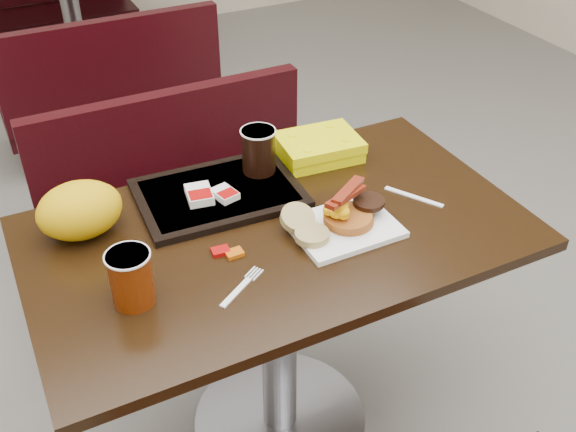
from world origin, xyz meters
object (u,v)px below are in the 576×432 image
bench_far_s (107,81)px  paper_bag (80,210)px  pancake_stack (349,217)px  platter (344,227)px  hashbrown_sleeve_left (199,194)px  tray (219,194)px  coffee_cup_near (131,278)px  coffee_cup_far (259,151)px  knife (414,197)px  fork (236,292)px  bench_near_n (192,210)px  table_far (75,30)px  clamshell (319,147)px  table_near (279,337)px  hashbrown_sleeve_right (225,194)px

bench_far_s → paper_bag: (-0.42, -1.71, 0.46)m
bench_far_s → pancake_stack: size_ratio=8.08×
platter → hashbrown_sleeve_left: hashbrown_sleeve_left is taller
tray → paper_bag: 0.35m
coffee_cup_near → coffee_cup_far: bearing=36.7°
pancake_stack → knife: size_ratio=0.77×
coffee_cup_far → knife: bearing=-40.5°
platter → fork: platter is taller
fork → bench_near_n: bearing=45.1°
table_far → coffee_cup_near: (-0.38, -2.69, 0.44)m
pancake_stack → clamshell: bearing=73.9°
platter → fork: bearing=-164.3°
table_near → pancake_stack: 0.44m
table_far → coffee_cup_far: size_ratio=9.86×
fork → pancake_stack: bearing=-16.6°
table_near → paper_bag: size_ratio=5.98×
bench_near_n → bench_far_s: bearing=90.0°
bench_near_n → bench_far_s: (0.00, 1.20, 0.00)m
bench_near_n → coffee_cup_near: 0.99m
table_near → hashbrown_sleeve_right: hashbrown_sleeve_right is taller
coffee_cup_near → knife: coffee_cup_near is taller
bench_far_s → platter: bearing=-85.9°
tray → coffee_cup_far: bearing=20.0°
platter → hashbrown_sleeve_left: size_ratio=2.92×
hashbrown_sleeve_right → paper_bag: bearing=161.7°
platter → coffee_cup_near: size_ratio=1.98×
fork → hashbrown_sleeve_left: bearing=49.0°
table_near → knife: (0.37, -0.04, 0.38)m
paper_bag → hashbrown_sleeve_left: bearing=-1.5°
knife → coffee_cup_far: 0.42m
hashbrown_sleeve_right → coffee_cup_far: coffee_cup_far is taller
coffee_cup_near → tray: bearing=43.1°
tray → paper_bag: paper_bag is taller
bench_near_n → hashbrown_sleeve_right: hashbrown_sleeve_right is taller
table_far → pancake_stack: 2.70m
bench_far_s → hashbrown_sleeve_right: (-0.07, -1.74, 0.42)m
platter → fork: 0.34m
bench_near_n → hashbrown_sleeve_left: 0.68m
bench_near_n → hashbrown_sleeve_right: size_ratio=14.91×
platter → clamshell: size_ratio=1.12×
pancake_stack → hashbrown_sleeve_right: (-0.23, 0.23, 0.00)m
paper_bag → hashbrown_sleeve_right: bearing=-4.9°
coffee_cup_near → knife: (0.76, 0.06, -0.06)m
table_near → paper_bag: (-0.42, 0.19, 0.44)m
clamshell → hashbrown_sleeve_left: bearing=-164.0°
fork → hashbrown_sleeve_right: hashbrown_sleeve_right is taller
knife → bench_far_s: bearing=159.7°
platter → clamshell: 0.35m
table_far → hashbrown_sleeve_left: hashbrown_sleeve_left is taller
clamshell → knife: bearing=-62.1°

